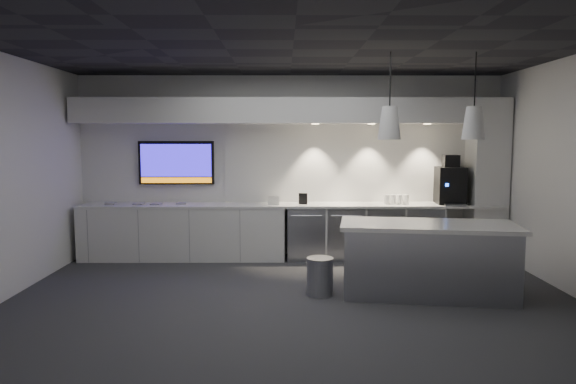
{
  "coord_description": "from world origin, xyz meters",
  "views": [
    {
      "loc": [
        -0.1,
        -6.12,
        1.97
      ],
      "look_at": [
        -0.05,
        1.1,
        1.21
      ],
      "focal_mm": 32.0,
      "sensor_mm": 36.0,
      "label": 1
    }
  ],
  "objects_px": {
    "wall_tv": "(176,163)",
    "island": "(428,259)",
    "coffee_machine": "(450,184)",
    "bin": "(320,276)"
  },
  "relations": [
    {
      "from": "wall_tv",
      "to": "bin",
      "type": "distance_m",
      "value": 3.45
    },
    {
      "from": "wall_tv",
      "to": "bin",
      "type": "xyz_separation_m",
      "value": [
        2.25,
        -2.26,
        -1.32
      ]
    },
    {
      "from": "wall_tv",
      "to": "island",
      "type": "xyz_separation_m",
      "value": [
        3.59,
        -2.29,
        -1.1
      ]
    },
    {
      "from": "island",
      "to": "bin",
      "type": "height_order",
      "value": "island"
    },
    {
      "from": "wall_tv",
      "to": "coffee_machine",
      "type": "distance_m",
      "value": 4.53
    },
    {
      "from": "bin",
      "to": "coffee_machine",
      "type": "bearing_deg",
      "value": 41.62
    },
    {
      "from": "coffee_machine",
      "to": "wall_tv",
      "type": "bearing_deg",
      "value": -178.24
    },
    {
      "from": "island",
      "to": "bin",
      "type": "distance_m",
      "value": 1.36
    },
    {
      "from": "wall_tv",
      "to": "island",
      "type": "height_order",
      "value": "wall_tv"
    },
    {
      "from": "coffee_machine",
      "to": "bin",
      "type": "bearing_deg",
      "value": -133.49
    }
  ]
}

